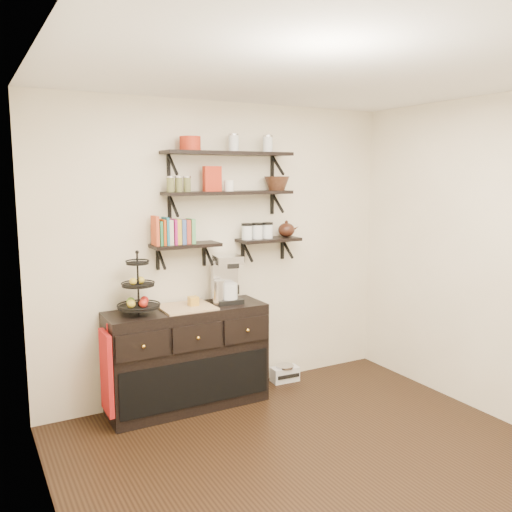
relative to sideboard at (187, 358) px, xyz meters
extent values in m
plane|color=black|center=(0.47, -1.51, -0.45)|extent=(3.50, 3.50, 0.00)
cube|color=white|center=(0.47, -1.51, 2.25)|extent=(3.50, 3.50, 0.02)
cube|color=white|center=(0.47, 0.24, 0.90)|extent=(3.50, 0.02, 2.70)
cube|color=white|center=(-1.28, -1.51, 0.90)|extent=(0.02, 3.50, 2.70)
cube|color=white|center=(2.22, -1.51, 0.90)|extent=(0.02, 3.50, 2.70)
cube|color=black|center=(0.47, 0.10, 1.78)|extent=(1.20, 0.27, 0.03)
cube|color=black|center=(-0.05, 0.22, 1.67)|extent=(0.02, 0.03, 0.20)
cube|color=black|center=(0.99, 0.22, 1.67)|extent=(0.02, 0.03, 0.20)
cube|color=black|center=(0.47, 0.10, 1.43)|extent=(1.20, 0.27, 0.03)
cube|color=black|center=(-0.05, 0.22, 1.32)|extent=(0.02, 0.03, 0.20)
cube|color=black|center=(0.99, 0.22, 1.32)|extent=(0.02, 0.03, 0.20)
cube|color=black|center=(0.05, 0.11, 0.98)|extent=(0.60, 0.25, 0.03)
cube|color=black|center=(-0.17, 0.22, 0.87)|extent=(0.02, 0.03, 0.20)
cube|color=black|center=(0.27, 0.22, 0.87)|extent=(0.03, 0.03, 0.20)
cube|color=black|center=(0.89, 0.11, 0.98)|extent=(0.60, 0.25, 0.03)
cube|color=black|center=(0.67, 0.22, 0.87)|extent=(0.03, 0.03, 0.20)
cube|color=black|center=(1.11, 0.22, 0.87)|extent=(0.02, 0.03, 0.20)
cube|color=#C54824|center=(-0.21, 0.12, 1.10)|extent=(0.02, 0.15, 0.20)
cube|color=#236D41|center=(-0.18, 0.12, 1.12)|extent=(0.03, 0.15, 0.24)
cube|color=#B83E0D|center=(-0.14, 0.12, 1.10)|extent=(0.04, 0.15, 0.21)
cube|color=#1C6785|center=(-0.10, 0.12, 1.12)|extent=(0.03, 0.15, 0.25)
cube|color=beige|center=(-0.07, 0.12, 1.11)|extent=(0.03, 0.15, 0.22)
cube|color=#9F1668|center=(-0.03, 0.12, 1.13)|extent=(0.04, 0.15, 0.26)
cube|color=gold|center=(0.01, 0.12, 1.11)|extent=(0.03, 0.15, 0.23)
cube|color=#3C5696|center=(0.04, 0.12, 1.10)|extent=(0.03, 0.15, 0.20)
cube|color=#A0382B|center=(0.08, 0.12, 1.12)|extent=(0.04, 0.15, 0.24)
cube|color=#509B5C|center=(0.12, 0.12, 1.10)|extent=(0.03, 0.15, 0.21)
cylinder|color=silver|center=(0.66, 0.12, 1.06)|extent=(0.10, 0.10, 0.13)
cylinder|color=silver|center=(0.77, 0.12, 1.06)|extent=(0.10, 0.10, 0.13)
cylinder|color=silver|center=(0.88, 0.12, 1.06)|extent=(0.10, 0.10, 0.13)
cube|color=black|center=(0.00, 0.00, 0.00)|extent=(1.40, 0.45, 0.90)
cube|color=tan|center=(0.00, 0.00, 0.46)|extent=(0.45, 0.41, 0.02)
sphere|color=gold|center=(-0.47, -0.25, 0.25)|extent=(0.04, 0.04, 0.04)
sphere|color=gold|center=(0.00, -0.25, 0.25)|extent=(0.04, 0.04, 0.04)
sphere|color=gold|center=(0.47, -0.25, 0.25)|extent=(0.04, 0.04, 0.04)
cylinder|color=black|center=(-0.42, 0.00, 0.70)|extent=(0.02, 0.02, 0.51)
cylinder|color=black|center=(-0.42, 0.00, 0.51)|extent=(0.35, 0.35, 0.01)
cylinder|color=black|center=(-0.42, 0.00, 0.69)|extent=(0.27, 0.27, 0.02)
cylinder|color=black|center=(-0.42, 0.00, 0.88)|extent=(0.18, 0.18, 0.02)
sphere|color=#B21914|center=(-0.36, 0.04, 0.55)|extent=(0.07, 0.07, 0.07)
sphere|color=gold|center=(-0.46, 0.00, 0.73)|extent=(0.06, 0.06, 0.06)
cube|color=#B6852A|center=(0.07, 0.00, 0.50)|extent=(0.08, 0.08, 0.08)
cube|color=black|center=(0.40, 0.00, 0.47)|extent=(0.26, 0.24, 0.04)
cube|color=silver|center=(0.40, 0.07, 0.65)|extent=(0.24, 0.12, 0.36)
cube|color=silver|center=(0.40, 0.00, 0.84)|extent=(0.26, 0.24, 0.07)
cylinder|color=silver|center=(0.40, -0.02, 0.56)|extent=(0.17, 0.17, 0.14)
cylinder|color=silver|center=(0.30, -0.02, 0.56)|extent=(0.11, 0.11, 0.22)
cube|color=#A71412|center=(-0.73, -0.10, 0.03)|extent=(0.04, 0.29, 0.67)
cube|color=silver|center=(1.07, 0.09, -0.38)|extent=(0.28, 0.15, 0.15)
cylinder|color=silver|center=(1.07, 0.09, -0.30)|extent=(0.19, 0.19, 0.02)
cube|color=black|center=(1.07, 0.02, -0.38)|extent=(0.24, 0.03, 0.04)
cube|color=#A52612|center=(0.30, 0.10, 1.56)|extent=(0.16, 0.06, 0.22)
cylinder|color=white|center=(0.47, 0.10, 1.50)|extent=(0.09, 0.09, 0.10)
cylinder|color=#A52612|center=(0.10, 0.10, 1.86)|extent=(0.18, 0.18, 0.12)
camera|label=1|loc=(-1.67, -4.30, 1.60)|focal=38.00mm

